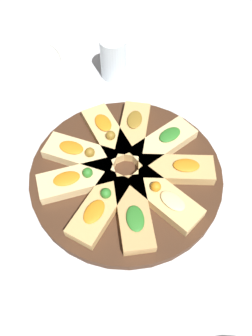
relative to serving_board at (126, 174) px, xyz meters
The scene contains 13 objects.
ground_plane 0.01m from the serving_board, ahead, with size 3.00×3.00×0.00m, color silver.
serving_board is the anchor object (origin of this frame).
focaccia_slice_0 0.10m from the serving_board, 97.75° to the right, with size 0.07×0.15×0.04m.
focaccia_slice_1 0.10m from the serving_board, 53.26° to the right, with size 0.13×0.14×0.04m.
focaccia_slice_2 0.10m from the serving_board, 16.52° to the right, with size 0.15×0.09×0.03m.
focaccia_slice_3 0.10m from the serving_board, 21.72° to the left, with size 0.15×0.10×0.04m.
focaccia_slice_4 0.10m from the serving_board, 63.77° to the left, with size 0.11×0.15×0.03m.
focaccia_slice_5 0.10m from the serving_board, 104.42° to the left, with size 0.09×0.15×0.03m.
focaccia_slice_6 0.10m from the serving_board, 146.40° to the left, with size 0.15×0.12×0.03m.
focaccia_slice_7 0.10m from the serving_board, behind, with size 0.14×0.06×0.04m.
focaccia_slice_8 0.10m from the serving_board, 134.52° to the right, with size 0.14×0.14×0.04m.
plate_left 0.42m from the serving_board, 163.14° to the right, with size 0.26×0.26×0.02m.
water_glass 0.30m from the serving_board, 161.17° to the left, with size 0.06×0.06×0.10m, color silver.
Camera 1 is at (0.31, -0.14, 0.54)m, focal length 35.00 mm.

